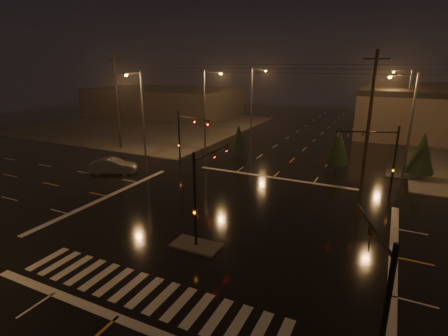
# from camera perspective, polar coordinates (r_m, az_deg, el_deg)

# --- Properties ---
(ground) EXTENTS (140.00, 140.00, 0.00)m
(ground) POSITION_cam_1_polar(r_m,az_deg,el_deg) (25.30, 0.06, -8.65)
(ground) COLOR black
(ground) RESTS_ON ground
(sidewalk_nw) EXTENTS (36.00, 36.00, 0.12)m
(sidewalk_nw) POSITION_cam_1_polar(r_m,az_deg,el_deg) (65.33, -12.32, 6.94)
(sidewalk_nw) COLOR #413F3A
(sidewalk_nw) RESTS_ON ground
(median_island) EXTENTS (3.00, 1.60, 0.15)m
(median_island) POSITION_cam_1_polar(r_m,az_deg,el_deg) (22.14, -4.57, -12.46)
(median_island) COLOR #413F3A
(median_island) RESTS_ON ground
(crosswalk) EXTENTS (15.00, 2.60, 0.01)m
(crosswalk) POSITION_cam_1_polar(r_m,az_deg,el_deg) (18.74, -12.75, -19.16)
(crosswalk) COLOR beige
(crosswalk) RESTS_ON ground
(stop_bar_near) EXTENTS (16.00, 0.50, 0.01)m
(stop_bar_near) POSITION_cam_1_polar(r_m,az_deg,el_deg) (17.58, -17.10, -22.31)
(stop_bar_near) COLOR beige
(stop_bar_near) RESTS_ON ground
(stop_bar_far) EXTENTS (16.00, 0.50, 0.01)m
(stop_bar_far) POSITION_cam_1_polar(r_m,az_deg,el_deg) (34.83, 7.99, -1.53)
(stop_bar_far) COLOR beige
(stop_bar_far) RESTS_ON ground
(commercial_block) EXTENTS (30.00, 18.00, 5.60)m
(commercial_block) POSITION_cam_1_polar(r_m,az_deg,el_deg) (77.45, -9.90, 10.63)
(commercial_block) COLOR #3B3634
(commercial_block) RESTS_ON ground
(signal_mast_median) EXTENTS (0.25, 4.59, 6.00)m
(signal_mast_median) POSITION_cam_1_polar(r_m,az_deg,el_deg) (21.34, -3.53, -2.73)
(signal_mast_median) COLOR black
(signal_mast_median) RESTS_ON ground
(signal_mast_ne) EXTENTS (4.84, 1.86, 6.00)m
(signal_mast_ne) POSITION_cam_1_polar(r_m,az_deg,el_deg) (31.49, 24.40, 2.30)
(signal_mast_ne) COLOR black
(signal_mast_ne) RESTS_ON ground
(signal_mast_nw) EXTENTS (4.84, 1.86, 6.00)m
(signal_mast_nw) POSITION_cam_1_polar(r_m,az_deg,el_deg) (37.02, -6.36, 5.70)
(signal_mast_nw) COLOR black
(signal_mast_nw) RESTS_ON ground
(signal_mast_se) EXTENTS (1.55, 3.87, 6.00)m
(signal_mast_se) POSITION_cam_1_polar(r_m,az_deg,el_deg) (12.97, 23.78, -18.42)
(signal_mast_se) COLOR black
(signal_mast_se) RESTS_ON ground
(streetlight_1) EXTENTS (2.77, 0.32, 10.00)m
(streetlight_1) POSITION_cam_1_polar(r_m,az_deg,el_deg) (44.25, -2.84, 10.24)
(streetlight_1) COLOR #38383A
(streetlight_1) RESTS_ON ground
(streetlight_2) EXTENTS (2.77, 0.32, 10.00)m
(streetlight_2) POSITION_cam_1_polar(r_m,az_deg,el_deg) (58.72, 4.83, 11.84)
(streetlight_2) COLOR #38383A
(streetlight_2) RESTS_ON ground
(streetlight_3) EXTENTS (2.77, 0.32, 10.00)m
(streetlight_3) POSITION_cam_1_polar(r_m,az_deg,el_deg) (36.92, 27.79, 7.01)
(streetlight_3) COLOR #38383A
(streetlight_3) RESTS_ON ground
(streetlight_4) EXTENTS (2.77, 0.32, 10.00)m
(streetlight_4) POSITION_cam_1_polar(r_m,az_deg,el_deg) (56.79, 27.49, 9.86)
(streetlight_4) COLOR #38383A
(streetlight_4) RESTS_ON ground
(streetlight_5) EXTENTS (0.32, 2.77, 10.00)m
(streetlight_5) POSITION_cam_1_polar(r_m,az_deg,el_deg) (41.31, -13.44, 9.33)
(streetlight_5) COLOR #38383A
(streetlight_5) RESTS_ON ground
(utility_pole_0) EXTENTS (2.20, 0.32, 12.00)m
(utility_pole_0) POSITION_cam_1_polar(r_m,az_deg,el_deg) (47.30, -17.04, 10.37)
(utility_pole_0) COLOR black
(utility_pole_0) RESTS_ON ground
(utility_pole_1) EXTENTS (2.20, 0.32, 12.00)m
(utility_pole_1) POSITION_cam_1_polar(r_m,az_deg,el_deg) (34.93, 22.68, 7.74)
(utility_pole_1) COLOR black
(utility_pole_1) RESTS_ON ground
(conifer_0) EXTENTS (2.54, 2.54, 4.66)m
(conifer_0) POSITION_cam_1_polar(r_m,az_deg,el_deg) (38.20, 29.61, 2.22)
(conifer_0) COLOR black
(conifer_0) RESTS_ON ground
(conifer_3) EXTENTS (1.98, 1.98, 3.79)m
(conifer_3) POSITION_cam_1_polar(r_m,az_deg,el_deg) (42.06, 2.40, 4.98)
(conifer_3) COLOR black
(conifer_3) RESTS_ON ground
(conifer_4) EXTENTS (2.47, 2.47, 4.56)m
(conifer_4) POSITION_cam_1_polar(r_m,az_deg,el_deg) (38.17, 18.12, 3.51)
(conifer_4) COLOR black
(conifer_4) RESTS_ON ground
(car_crossing) EXTENTS (4.97, 3.44, 1.55)m
(car_crossing) POSITION_cam_1_polar(r_m,az_deg,el_deg) (37.32, -17.67, 0.32)
(car_crossing) COLOR #5B5E63
(car_crossing) RESTS_ON ground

